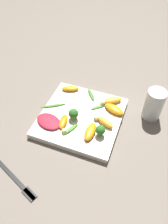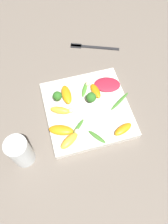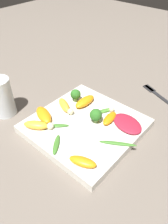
# 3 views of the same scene
# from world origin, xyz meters

# --- Properties ---
(ground_plane) EXTENTS (2.40, 2.40, 0.00)m
(ground_plane) POSITION_xyz_m (0.00, 0.00, 0.00)
(ground_plane) COLOR #6B6056
(plate) EXTENTS (0.26, 0.26, 0.02)m
(plate) POSITION_xyz_m (0.00, 0.00, 0.01)
(plate) COLOR silver
(plate) RESTS_ON ground_plane
(drinking_glass) EXTENTS (0.06, 0.06, 0.11)m
(drinking_glass) POSITION_xyz_m (-0.22, -0.10, 0.06)
(drinking_glass) COLOR white
(drinking_glass) RESTS_ON ground_plane
(fork) EXTENTS (0.18, 0.08, 0.01)m
(fork) POSITION_xyz_m (0.08, 0.27, 0.00)
(fork) COLOR #262628
(fork) RESTS_ON ground_plane
(radicchio_leaf_0) EXTENTS (0.10, 0.08, 0.01)m
(radicchio_leaf_0) POSITION_xyz_m (0.09, 0.06, 0.03)
(radicchio_leaf_0) COLOR maroon
(radicchio_leaf_0) RESTS_ON plate
(orange_segment_0) EXTENTS (0.03, 0.07, 0.02)m
(orange_segment_0) POSITION_xyz_m (-0.05, 0.06, 0.03)
(orange_segment_0) COLOR orange
(orange_segment_0) RESTS_ON plate
(orange_segment_1) EXTENTS (0.08, 0.06, 0.02)m
(orange_segment_1) POSITION_xyz_m (-0.10, -0.06, 0.03)
(orange_segment_1) COLOR orange
(orange_segment_1) RESTS_ON plate
(orange_segment_2) EXTENTS (0.07, 0.04, 0.02)m
(orange_segment_2) POSITION_xyz_m (0.08, -0.10, 0.03)
(orange_segment_2) COLOR orange
(orange_segment_2) RESTS_ON plate
(orange_segment_3) EXTENTS (0.07, 0.06, 0.02)m
(orange_segment_3) POSITION_xyz_m (-0.08, -0.10, 0.03)
(orange_segment_3) COLOR #FCAD33
(orange_segment_3) RESTS_ON plate
(orange_segment_4) EXTENTS (0.03, 0.06, 0.01)m
(orange_segment_4) POSITION_xyz_m (0.04, 0.05, 0.03)
(orange_segment_4) COLOR orange
(orange_segment_4) RESTS_ON plate
(orange_segment_5) EXTENTS (0.07, 0.05, 0.02)m
(orange_segment_5) POSITION_xyz_m (-0.09, 0.01, 0.03)
(orange_segment_5) COLOR #FCAD33
(orange_segment_5) RESTS_ON plate
(broccoli_floret_0) EXTENTS (0.03, 0.03, 0.04)m
(broccoli_floret_0) POSITION_xyz_m (-0.08, 0.05, 0.04)
(broccoli_floret_0) COLOR #7A9E51
(broccoli_floret_0) RESTS_ON plate
(broccoli_floret_1) EXTENTS (0.03, 0.03, 0.04)m
(broccoli_floret_1) POSITION_xyz_m (0.02, 0.02, 0.05)
(broccoli_floret_1) COLOR #7A9E51
(broccoli_floret_1) RESTS_ON plate
(arugula_sprig_0) EXTENTS (0.08, 0.06, 0.01)m
(arugula_sprig_0) POSITION_xyz_m (0.11, -0.01, 0.02)
(arugula_sprig_0) COLOR #3D7528
(arugula_sprig_0) RESTS_ON plate
(arugula_sprig_1) EXTENTS (0.04, 0.06, 0.01)m
(arugula_sprig_1) POSITION_xyz_m (0.01, 0.07, 0.03)
(arugula_sprig_1) COLOR #47842D
(arugula_sprig_1) RESTS_ON plate
(arugula_sprig_2) EXTENTS (0.05, 0.06, 0.01)m
(arugula_sprig_2) POSITION_xyz_m (-0.00, -0.10, 0.03)
(arugula_sprig_2) COLOR #3D7528
(arugula_sprig_2) RESTS_ON plate
(arugula_sprig_3) EXTENTS (0.05, 0.05, 0.01)m
(arugula_sprig_3) POSITION_xyz_m (-0.05, -0.06, 0.02)
(arugula_sprig_3) COLOR #3D7528
(arugula_sprig_3) RESTS_ON plate
(macadamia_nut_0) EXTENTS (0.02, 0.02, 0.02)m
(macadamia_nut_0) POSITION_xyz_m (-0.05, -0.07, 0.03)
(macadamia_nut_0) COLOR beige
(macadamia_nut_0) RESTS_ON plate
(macadamia_nut_1) EXTENTS (0.02, 0.02, 0.02)m
(macadamia_nut_1) POSITION_xyz_m (0.02, 0.08, 0.03)
(macadamia_nut_1) COLOR beige
(macadamia_nut_1) RESTS_ON plate
(macadamia_nut_2) EXTENTS (0.02, 0.02, 0.02)m
(macadamia_nut_2) POSITION_xyz_m (-0.05, -0.00, 0.03)
(macadamia_nut_2) COLOR beige
(macadamia_nut_2) RESTS_ON plate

